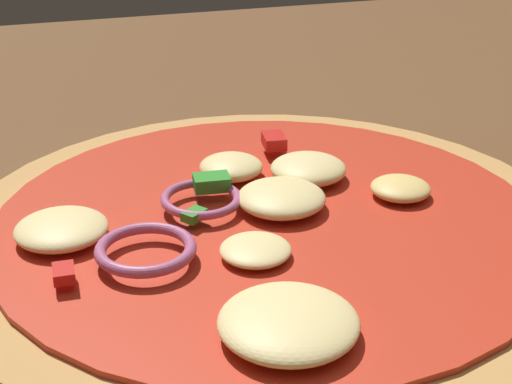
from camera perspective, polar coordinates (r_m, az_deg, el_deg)
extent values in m
cube|color=brown|center=(0.37, 2.80, -6.72)|extent=(1.32, 1.05, 0.03)
cylinder|color=tan|center=(0.37, 0.96, -3.11)|extent=(0.30, 0.30, 0.01)
cylinder|color=red|center=(0.36, 0.97, -1.92)|extent=(0.26, 0.26, 0.00)
ellipsoid|color=#F4DB8E|center=(0.35, -14.19, -2.65)|extent=(0.04, 0.04, 0.01)
ellipsoid|color=#F4DB8E|center=(0.40, 3.89, 1.73)|extent=(0.04, 0.04, 0.01)
ellipsoid|color=#EFCC72|center=(0.38, 10.63, 0.28)|extent=(0.03, 0.03, 0.01)
ellipsoid|color=#F4DB8E|center=(0.32, -0.04, -4.29)|extent=(0.03, 0.03, 0.01)
ellipsoid|color=#F4DB8E|center=(0.40, -1.86, 1.87)|extent=(0.03, 0.03, 0.01)
ellipsoid|color=#F4DB8E|center=(0.36, 1.59, -0.47)|extent=(0.04, 0.04, 0.01)
ellipsoid|color=#F4DB8E|center=(0.28, 2.41, -9.59)|extent=(0.05, 0.05, 0.01)
torus|color=#B25984|center=(0.32, -8.16, -4.20)|extent=(0.06, 0.06, 0.01)
torus|color=#B25984|center=(0.36, -4.06, -0.50)|extent=(0.05, 0.05, 0.01)
cube|color=red|center=(0.42, 1.34, 3.81)|extent=(0.01, 0.02, 0.01)
cube|color=#2D8C28|center=(0.35, -4.60, -1.71)|extent=(0.01, 0.01, 0.00)
cube|color=#2D8C28|center=(0.37, -3.30, 0.71)|extent=(0.02, 0.01, 0.01)
cube|color=red|center=(0.31, -14.02, -5.85)|extent=(0.01, 0.01, 0.00)
cube|color=silver|center=(0.38, -17.28, -4.22)|extent=(0.03, 0.01, 0.00)
cube|color=silver|center=(0.38, -17.20, -3.81)|extent=(0.03, 0.01, 0.00)
cube|color=silver|center=(0.39, -17.12, -3.41)|extent=(0.03, 0.01, 0.00)
cube|color=silver|center=(0.39, -17.04, -3.02)|extent=(0.03, 0.01, 0.00)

